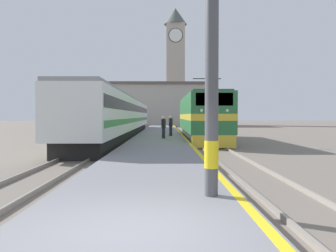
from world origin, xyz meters
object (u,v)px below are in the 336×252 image
object	(u,v)px
passenger_train	(122,116)
person_on_platform	(164,127)
locomotive_train	(201,117)
catenary_mast	(215,27)
clock_tower	(175,63)
second_waiting_passenger	(171,125)

from	to	relation	value
passenger_train	person_on_platform	distance (m)	8.45
locomotive_train	person_on_platform	size ratio (longest dim) A/B	8.60
catenary_mast	clock_tower	bearing A→B (deg)	88.81
second_waiting_passenger	locomotive_train	bearing A→B (deg)	-14.73
catenary_mast	second_waiting_passenger	distance (m)	21.23
locomotive_train	catenary_mast	distance (m)	20.57
catenary_mast	person_on_platform	world-z (taller)	catenary_mast
passenger_train	second_waiting_passenger	world-z (taller)	passenger_train
locomotive_train	passenger_train	size ratio (longest dim) A/B	0.40
catenary_mast	person_on_platform	bearing A→B (deg)	93.67
person_on_platform	second_waiting_passenger	bearing A→B (deg)	78.66
catenary_mast	second_waiting_passenger	xyz separation A→B (m)	(-0.55, 21.05, -2.72)
passenger_train	second_waiting_passenger	xyz separation A→B (m)	(4.70, -4.33, -0.78)
locomotive_train	passenger_train	distance (m)	8.82
person_on_platform	clock_tower	world-z (taller)	clock_tower
catenary_mast	person_on_platform	xyz separation A→B (m)	(-1.16, 18.03, -2.74)
passenger_train	person_on_platform	xyz separation A→B (m)	(4.10, -7.34, -0.80)
locomotive_train	person_on_platform	bearing A→B (deg)	-143.54
passenger_train	catenary_mast	xyz separation A→B (m)	(5.26, -25.38, 1.94)
catenary_mast	clock_tower	size ratio (longest dim) A/B	0.27
passenger_train	clock_tower	bearing A→B (deg)	81.61
catenary_mast	clock_tower	xyz separation A→B (m)	(1.47, 70.95, 10.64)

